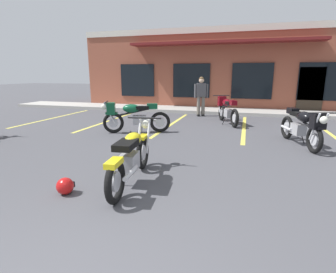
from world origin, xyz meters
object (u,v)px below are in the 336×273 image
at_px(motorcycle_red_sportbike, 227,109).
at_px(helmet_on_pavement, 65,186).
at_px(motorcycle_black_cruiser, 302,126).
at_px(motorcycle_foreground_classic, 131,156).
at_px(motorcycle_silver_naked, 133,116).
at_px(person_in_black_shirt, 201,94).

bearing_deg(motorcycle_red_sportbike, helmet_on_pavement, -105.50).
height_order(motorcycle_red_sportbike, motorcycle_black_cruiser, same).
height_order(motorcycle_foreground_classic, motorcycle_silver_naked, same).
bearing_deg(motorcycle_red_sportbike, motorcycle_foreground_classic, -100.21).
xyz_separation_m(motorcycle_black_cruiser, helmet_on_pavement, (-3.94, -4.04, -0.40)).
bearing_deg(motorcycle_foreground_classic, person_in_black_shirt, 90.83).
height_order(motorcycle_foreground_classic, motorcycle_red_sportbike, same).
relative_size(motorcycle_red_sportbike, person_in_black_shirt, 1.19).
height_order(motorcycle_foreground_classic, person_in_black_shirt, person_in_black_shirt).
relative_size(motorcycle_foreground_classic, motorcycle_red_sportbike, 1.05).
bearing_deg(person_in_black_shirt, helmet_on_pavement, -94.69).
distance_m(motorcycle_red_sportbike, helmet_on_pavement, 7.11).
bearing_deg(helmet_on_pavement, motorcycle_black_cruiser, 45.69).
distance_m(motorcycle_black_cruiser, helmet_on_pavement, 5.66).
relative_size(motorcycle_black_cruiser, person_in_black_shirt, 1.23).
bearing_deg(person_in_black_shirt, motorcycle_black_cruiser, -52.62).
bearing_deg(person_in_black_shirt, motorcycle_red_sportbike, -50.25).
relative_size(motorcycle_foreground_classic, motorcycle_silver_naked, 1.05).
relative_size(motorcycle_silver_naked, helmet_on_pavement, 7.73).
relative_size(motorcycle_black_cruiser, motorcycle_silver_naked, 1.02).
height_order(motorcycle_foreground_classic, motorcycle_black_cruiser, same).
height_order(motorcycle_black_cruiser, person_in_black_shirt, person_in_black_shirt).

